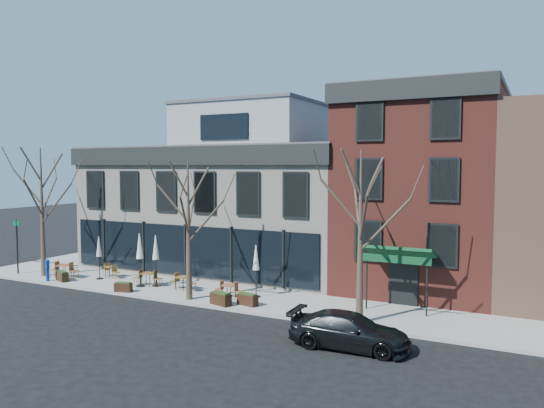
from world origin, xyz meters
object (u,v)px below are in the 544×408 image
at_px(cafe_set_0, 64,270).
at_px(call_box, 47,269).
at_px(parked_sedan, 349,331).
at_px(umbrella_0, 99,249).

bearing_deg(cafe_set_0, call_box, -96.37).
height_order(parked_sedan, umbrella_0, umbrella_0).
relative_size(parked_sedan, call_box, 3.44).
bearing_deg(cafe_set_0, parked_sedan, -10.72).
xyz_separation_m(parked_sedan, cafe_set_0, (-19.37, 3.67, -0.02)).
height_order(parked_sedan, call_box, call_box).
xyz_separation_m(parked_sedan, umbrella_0, (-17.21, 4.39, 1.32)).
bearing_deg(umbrella_0, parked_sedan, -14.32).
xyz_separation_m(parked_sedan, call_box, (-19.50, 2.55, 0.19)).
bearing_deg(umbrella_0, call_box, -141.24).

